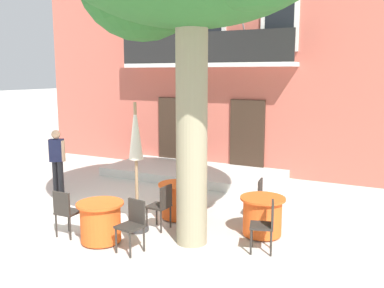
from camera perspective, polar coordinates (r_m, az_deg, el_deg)
The scene contains 14 objects.
ground_plane at distance 9.95m, azimuth -13.18°, elevation -8.77°, with size 120.00×120.00×0.00m, color beige.
building_facade at distance 15.24m, azimuth 5.61°, elevation 11.99°, with size 13.00×5.09×7.50m.
entrance_step_platform at distance 12.71m, azimuth 0.14°, elevation -3.93°, with size 5.29×2.30×0.25m, color silver.
cafe_table_near_tree at distance 9.11m, azimuth -1.85°, elevation -7.64°, with size 0.86×0.86×0.76m.
cafe_chair_near_tree_0 at distance 9.75m, azimuth -0.20°, elevation -5.64°, with size 0.41×0.41×0.91m.
cafe_chair_near_tree_1 at distance 8.43m, azimuth -4.13°, elevation -8.11°, with size 0.42×0.42×0.91m.
cafe_table_middle at distance 8.03m, azimuth -12.29°, elevation -10.28°, with size 0.86×0.86×0.76m.
cafe_chair_middle_0 at distance 8.39m, azimuth -16.75°, elevation -8.60°, with size 0.41×0.41×0.91m.
cafe_chair_middle_1 at distance 7.51m, azimuth -8.04°, elevation -10.44°, with size 0.46×0.46×0.91m.
cafe_table_front at distance 8.27m, azimuth 9.52°, elevation -9.60°, with size 0.86×0.86×0.76m.
cafe_chair_front_0 at distance 8.94m, azimuth 9.86°, elevation -7.21°, with size 0.45×0.45×0.91m.
cafe_chair_front_1 at distance 7.51m, azimuth 10.02°, elevation -10.49°, with size 0.50×0.50×0.91m.
cafe_umbrella at distance 8.15m, azimuth -7.62°, elevation -0.55°, with size 0.44×0.44×2.55m.
pedestrian_mid_plaza at distance 11.06m, azimuth -17.83°, elevation -1.97°, with size 0.53×0.37×1.70m.
Camera 1 is at (6.18, -7.17, 3.08)m, focal length 39.31 mm.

